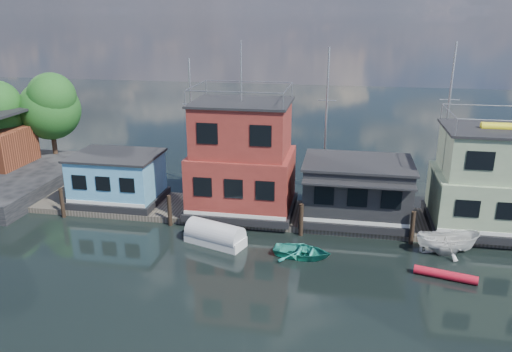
% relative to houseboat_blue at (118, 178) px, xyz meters
% --- Properties ---
extents(ground, '(160.00, 160.00, 0.00)m').
position_rel_houseboat_blue_xyz_m(ground, '(18.00, -12.00, -2.21)').
color(ground, black).
rests_on(ground, ground).
extents(dock, '(48.00, 5.00, 0.40)m').
position_rel_houseboat_blue_xyz_m(dock, '(18.00, 0.00, -2.01)').
color(dock, '#595147').
rests_on(dock, ground).
extents(houseboat_blue, '(6.40, 4.90, 3.66)m').
position_rel_houseboat_blue_xyz_m(houseboat_blue, '(0.00, 0.00, 0.00)').
color(houseboat_blue, black).
rests_on(houseboat_blue, dock).
extents(houseboat_red, '(7.40, 5.90, 11.86)m').
position_rel_houseboat_blue_xyz_m(houseboat_red, '(9.50, 0.00, 1.90)').
color(houseboat_red, black).
rests_on(houseboat_red, dock).
extents(houseboat_dark, '(7.40, 6.10, 4.06)m').
position_rel_houseboat_blue_xyz_m(houseboat_dark, '(17.50, -0.02, 0.21)').
color(houseboat_dark, black).
rests_on(houseboat_dark, dock).
extents(houseboat_green, '(8.40, 5.90, 7.03)m').
position_rel_houseboat_blue_xyz_m(houseboat_green, '(26.50, 0.00, 1.34)').
color(houseboat_green, black).
rests_on(houseboat_green, dock).
extents(pilings, '(42.28, 0.28, 2.20)m').
position_rel_houseboat_blue_xyz_m(pilings, '(17.67, -2.80, -1.11)').
color(pilings, '#2D2116').
rests_on(pilings, ground).
extents(background_masts, '(36.40, 0.16, 12.00)m').
position_rel_houseboat_blue_xyz_m(background_masts, '(22.76, 6.00, 3.35)').
color(background_masts, silver).
rests_on(background_masts, ground).
extents(dinghy_teal, '(3.70, 2.82, 0.72)m').
position_rel_houseboat_blue_xyz_m(dinghy_teal, '(14.36, -5.83, -1.85)').
color(dinghy_teal, teal).
rests_on(dinghy_teal, ground).
extents(dinghy_white, '(2.79, 2.57, 1.22)m').
position_rel_houseboat_blue_xyz_m(dinghy_white, '(22.93, -3.99, -1.59)').
color(dinghy_white, beige).
rests_on(dinghy_white, ground).
extents(tarp_runabout, '(4.13, 2.68, 1.56)m').
position_rel_houseboat_blue_xyz_m(tarp_runabout, '(8.78, -5.02, -1.62)').
color(tarp_runabout, silver).
rests_on(tarp_runabout, ground).
extents(red_kayak, '(3.36, 1.27, 0.49)m').
position_rel_houseboat_blue_xyz_m(red_kayak, '(22.38, -6.99, -1.96)').
color(red_kayak, red).
rests_on(red_kayak, ground).
extents(motorboat, '(3.96, 1.98, 1.46)m').
position_rel_houseboat_blue_xyz_m(motorboat, '(22.99, -3.75, -1.47)').
color(motorboat, white).
rests_on(motorboat, ground).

